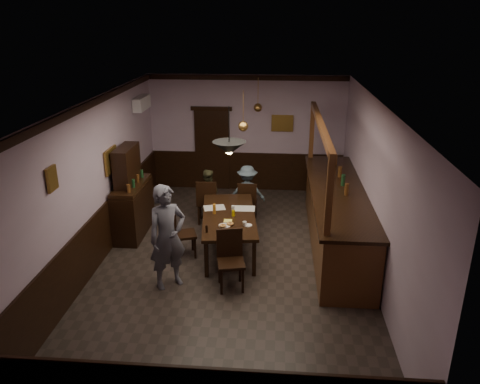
# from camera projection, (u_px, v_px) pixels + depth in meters

# --- Properties ---
(room) EXTENTS (5.01, 8.01, 3.01)m
(room) POSITION_uv_depth(u_px,v_px,m) (232.00, 187.00, 8.30)
(room) COLOR #2D2621
(room) RESTS_ON ground
(dining_table) EXTENTS (1.27, 2.31, 0.75)m
(dining_table) POSITION_uv_depth(u_px,v_px,m) (229.00, 218.00, 9.06)
(dining_table) COLOR black
(dining_table) RESTS_ON ground
(chair_far_left) EXTENTS (0.46, 0.46, 1.02)m
(chair_far_left) POSITION_uv_depth(u_px,v_px,m) (207.00, 200.00, 10.27)
(chair_far_left) COLOR black
(chair_far_left) RESTS_ON ground
(chair_far_right) EXTENTS (0.42, 0.42, 0.96)m
(chair_far_right) POSITION_uv_depth(u_px,v_px,m) (247.00, 201.00, 10.33)
(chair_far_right) COLOR black
(chair_far_right) RESTS_ON ground
(chair_near) EXTENTS (0.52, 0.52, 1.02)m
(chair_near) POSITION_uv_depth(u_px,v_px,m) (230.00, 256.00, 7.88)
(chair_near) COLOR black
(chair_near) RESTS_ON ground
(chair_side) EXTENTS (0.52, 0.52, 0.95)m
(chair_side) POSITION_uv_depth(u_px,v_px,m) (181.00, 231.00, 8.88)
(chair_side) COLOR black
(chair_side) RESTS_ON ground
(person_standing) EXTENTS (0.79, 0.75, 1.82)m
(person_standing) POSITION_uv_depth(u_px,v_px,m) (167.00, 237.00, 7.77)
(person_standing) COLOR #595966
(person_standing) RESTS_ON ground
(person_seated_left) EXTENTS (0.60, 0.49, 1.17)m
(person_seated_left) POSITION_uv_depth(u_px,v_px,m) (207.00, 194.00, 10.53)
(person_seated_left) COLOR brown
(person_seated_left) RESTS_ON ground
(person_seated_right) EXTENTS (0.81, 0.48, 1.24)m
(person_seated_right) POSITION_uv_depth(u_px,v_px,m) (247.00, 192.00, 10.55)
(person_seated_right) COLOR slate
(person_seated_right) RESTS_ON ground
(newspaper_left) EXTENTS (0.48, 0.40, 0.01)m
(newspaper_left) POSITION_uv_depth(u_px,v_px,m) (214.00, 208.00, 9.35)
(newspaper_left) COLOR silver
(newspaper_left) RESTS_ON dining_table
(newspaper_right) EXTENTS (0.43, 0.31, 0.01)m
(newspaper_right) POSITION_uv_depth(u_px,v_px,m) (244.00, 209.00, 9.32)
(newspaper_right) COLOR silver
(newspaper_right) RESTS_ON dining_table
(napkin) EXTENTS (0.17, 0.17, 0.00)m
(napkin) POSITION_uv_depth(u_px,v_px,m) (228.00, 221.00, 8.77)
(napkin) COLOR #FFEF5D
(napkin) RESTS_ON dining_table
(saucer) EXTENTS (0.15, 0.15, 0.01)m
(saucer) POSITION_uv_depth(u_px,v_px,m) (248.00, 225.00, 8.57)
(saucer) COLOR white
(saucer) RESTS_ON dining_table
(coffee_cup) EXTENTS (0.09, 0.09, 0.07)m
(coffee_cup) POSITION_uv_depth(u_px,v_px,m) (244.00, 224.00, 8.54)
(coffee_cup) COLOR white
(coffee_cup) RESTS_ON saucer
(pastry_plate) EXTENTS (0.22, 0.22, 0.01)m
(pastry_plate) POSITION_uv_depth(u_px,v_px,m) (225.00, 226.00, 8.55)
(pastry_plate) COLOR white
(pastry_plate) RESTS_ON dining_table
(pastry_ring_a) EXTENTS (0.13, 0.13, 0.04)m
(pastry_ring_a) POSITION_uv_depth(u_px,v_px,m) (223.00, 226.00, 8.49)
(pastry_ring_a) COLOR #C68C47
(pastry_ring_a) RESTS_ON pastry_plate
(pastry_ring_b) EXTENTS (0.13, 0.13, 0.04)m
(pastry_ring_b) POSITION_uv_depth(u_px,v_px,m) (230.00, 224.00, 8.57)
(pastry_ring_b) COLOR #C68C47
(pastry_ring_b) RESTS_ON pastry_plate
(soda_can) EXTENTS (0.07, 0.07, 0.12)m
(soda_can) POSITION_uv_depth(u_px,v_px,m) (233.00, 213.00, 8.96)
(soda_can) COLOR yellow
(soda_can) RESTS_ON dining_table
(beer_glass) EXTENTS (0.06, 0.06, 0.20)m
(beer_glass) POSITION_uv_depth(u_px,v_px,m) (214.00, 209.00, 9.05)
(beer_glass) COLOR #BF721E
(beer_glass) RESTS_ON dining_table
(water_glass) EXTENTS (0.06, 0.06, 0.15)m
(water_glass) POSITION_uv_depth(u_px,v_px,m) (233.00, 209.00, 9.10)
(water_glass) COLOR silver
(water_glass) RESTS_ON dining_table
(pepper_mill) EXTENTS (0.04, 0.04, 0.14)m
(pepper_mill) POSITION_uv_depth(u_px,v_px,m) (207.00, 229.00, 8.29)
(pepper_mill) COLOR black
(pepper_mill) RESTS_ON dining_table
(sideboard) EXTENTS (0.51, 1.43, 1.90)m
(sideboard) POSITION_uv_depth(u_px,v_px,m) (132.00, 200.00, 9.74)
(sideboard) COLOR black
(sideboard) RESTS_ON ground
(bar_counter) EXTENTS (1.05, 4.51, 2.52)m
(bar_counter) POSITION_uv_depth(u_px,v_px,m) (336.00, 216.00, 9.27)
(bar_counter) COLOR #543216
(bar_counter) RESTS_ON ground
(door_back) EXTENTS (0.90, 0.06, 2.10)m
(door_back) POSITION_uv_depth(u_px,v_px,m) (212.00, 150.00, 12.21)
(door_back) COLOR black
(door_back) RESTS_ON ground
(ac_unit) EXTENTS (0.20, 0.85, 0.30)m
(ac_unit) POSITION_uv_depth(u_px,v_px,m) (142.00, 103.00, 10.85)
(ac_unit) COLOR white
(ac_unit) RESTS_ON ground
(picture_left_small) EXTENTS (0.04, 0.28, 0.36)m
(picture_left_small) POSITION_uv_depth(u_px,v_px,m) (52.00, 179.00, 6.77)
(picture_left_small) COLOR olive
(picture_left_small) RESTS_ON ground
(picture_left_large) EXTENTS (0.04, 0.62, 0.48)m
(picture_left_large) POSITION_uv_depth(u_px,v_px,m) (111.00, 160.00, 9.16)
(picture_left_large) COLOR olive
(picture_left_large) RESTS_ON ground
(picture_back) EXTENTS (0.55, 0.04, 0.42)m
(picture_back) POSITION_uv_depth(u_px,v_px,m) (282.00, 123.00, 11.82)
(picture_back) COLOR olive
(picture_back) RESTS_ON ground
(pendant_iron) EXTENTS (0.56, 0.56, 0.81)m
(pendant_iron) POSITION_uv_depth(u_px,v_px,m) (229.00, 148.00, 7.74)
(pendant_iron) COLOR black
(pendant_iron) RESTS_ON ground
(pendant_brass_mid) EXTENTS (0.20, 0.20, 0.81)m
(pendant_brass_mid) POSITION_uv_depth(u_px,v_px,m) (243.00, 126.00, 9.26)
(pendant_brass_mid) COLOR #BF8C3F
(pendant_brass_mid) RESTS_ON ground
(pendant_brass_far) EXTENTS (0.20, 0.20, 0.81)m
(pendant_brass_far) POSITION_uv_depth(u_px,v_px,m) (258.00, 108.00, 11.12)
(pendant_brass_far) COLOR #BF8C3F
(pendant_brass_far) RESTS_ON ground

